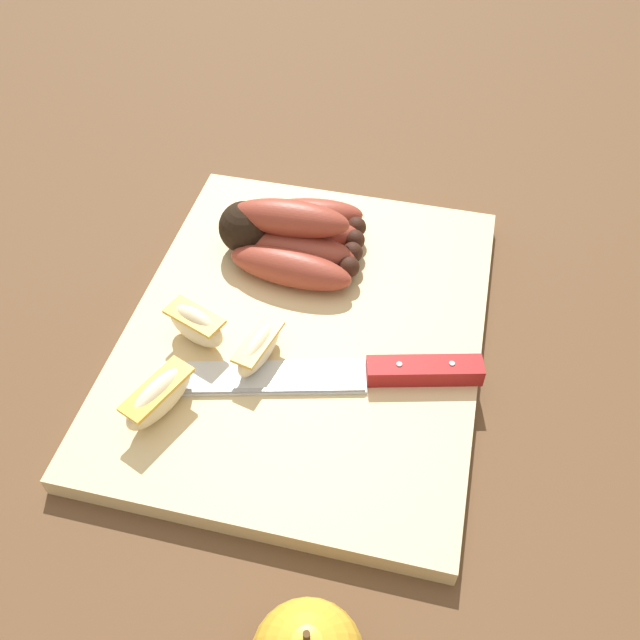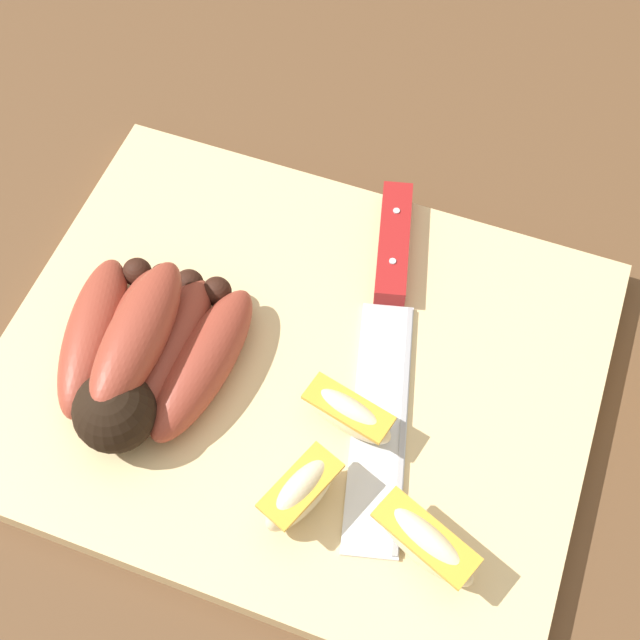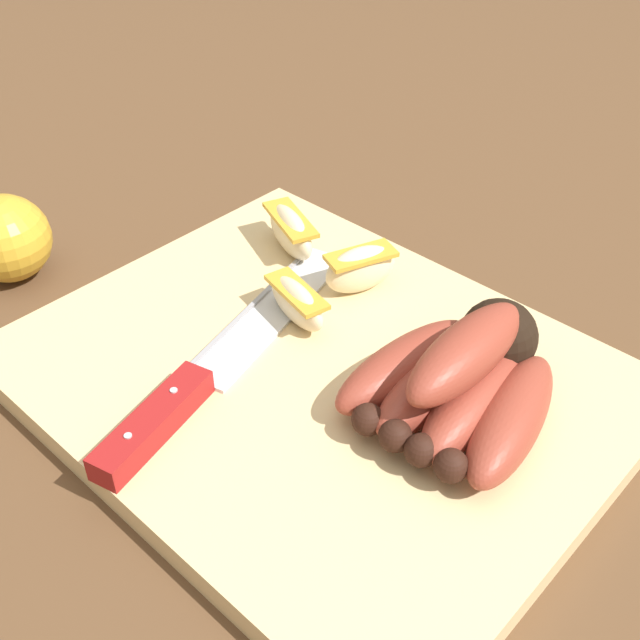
{
  "view_description": "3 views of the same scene",
  "coord_description": "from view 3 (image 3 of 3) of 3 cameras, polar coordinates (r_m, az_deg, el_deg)",
  "views": [
    {
      "loc": [
        -0.41,
        -0.1,
        0.51
      ],
      "look_at": [
        -0.01,
        -0.0,
        0.04
      ],
      "focal_mm": 39.12,
      "sensor_mm": 36.0,
      "label": 1
    },
    {
      "loc": [
        -0.11,
        0.27,
        0.56
      ],
      "look_at": [
        -0.01,
        -0.01,
        0.04
      ],
      "focal_mm": 49.73,
      "sensor_mm": 36.0,
      "label": 2
    },
    {
      "loc": [
        0.28,
        -0.28,
        0.39
      ],
      "look_at": [
        -0.01,
        0.03,
        0.05
      ],
      "focal_mm": 43.77,
      "sensor_mm": 36.0,
      "label": 3
    }
  ],
  "objects": [
    {
      "name": "apple_wedge_near",
      "position": [
        0.57,
        -1.7,
        1.32
      ],
      "size": [
        0.07,
        0.03,
        0.03
      ],
      "color": "beige",
      "rests_on": "cutting_board"
    },
    {
      "name": "ground_plane",
      "position": [
        0.55,
        -1.28,
        -5.83
      ],
      "size": [
        6.0,
        6.0,
        0.0
      ],
      "primitive_type": "plane",
      "color": "brown"
    },
    {
      "name": "apple_wedge_middle",
      "position": [
        0.65,
        -2.16,
        6.54
      ],
      "size": [
        0.07,
        0.05,
        0.04
      ],
      "color": "beige",
      "rests_on": "cutting_board"
    },
    {
      "name": "apple_wedge_far",
      "position": [
        0.6,
        2.98,
        3.8
      ],
      "size": [
        0.04,
        0.06,
        0.04
      ],
      "color": "beige",
      "rests_on": "cutting_board"
    },
    {
      "name": "banana_bunch",
      "position": [
        0.51,
        10.4,
        -4.22
      ],
      "size": [
        0.14,
        0.15,
        0.07
      ],
      "color": "black",
      "rests_on": "cutting_board"
    },
    {
      "name": "cutting_board",
      "position": [
        0.55,
        -0.09,
        -4.41
      ],
      "size": [
        0.4,
        0.32,
        0.02
      ],
      "primitive_type": "cube",
      "color": "#DBBC84",
      "rests_on": "ground_plane"
    },
    {
      "name": "chefs_knife",
      "position": [
        0.53,
        -8.85,
        -4.33
      ],
      "size": [
        0.1,
        0.28,
        0.02
      ],
      "color": "silver",
      "rests_on": "cutting_board"
    },
    {
      "name": "whole_apple",
      "position": [
        0.7,
        -21.98,
        5.55
      ],
      "size": [
        0.07,
        0.07,
        0.09
      ],
      "color": "gold",
      "rests_on": "ground_plane"
    }
  ]
}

